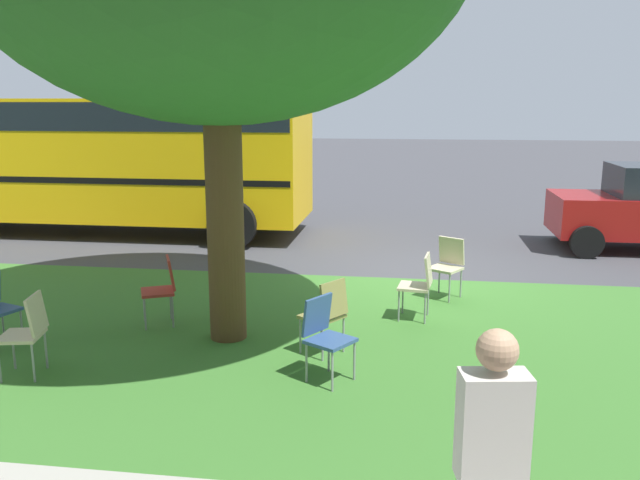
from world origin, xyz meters
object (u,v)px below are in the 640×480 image
Objects in this scene: chair_2 at (447,263)px; chair_4 at (28,329)px; chair_0 at (163,285)px; chair_3 at (420,281)px; chair_7 at (327,311)px; chair_6 at (325,332)px; school_bus at (68,151)px; pedestrian_0 at (490,465)px.

chair_2 is 5.66m from chair_4.
chair_0 is 1.92m from chair_4.
chair_2 is 1.00× the size of chair_3.
chair_7 is at bearing 53.00° from chair_3.
chair_6 is at bearing 148.35° from chair_0.
chair_3 is (-3.26, -0.66, 0.00)m from chair_0.
chair_7 is (-3.00, -1.02, 0.00)m from chair_4.
chair_2 and chair_7 have the same top height.
chair_0 is at bearing -114.12° from chair_4.
chair_4 and chair_7 have the same top height.
chair_0 is 2.33m from chair_7.
school_bus reaches higher than chair_4.
chair_4 is 3.17m from chair_7.
chair_3 is at bearing -86.45° from pedestrian_0.
chair_2 is 2.87m from chair_7.
chair_3 and chair_4 have the same top height.
chair_3 is 9.17m from school_bus.
school_bus is at bearing -64.53° from chair_4.
school_bus reaches higher than chair_6.
chair_6 is at bearing -173.69° from chair_4.
chair_3 is 0.08× the size of school_bus.
chair_4 is at bearing -31.49° from pedestrian_0.
chair_4 is at bearing 38.04° from chair_2.
chair_2 is 1.00× the size of chair_6.
chair_3 is at bearing -168.59° from chair_0.
chair_7 is 3.95m from pedestrian_0.
chair_0 is 1.00× the size of chair_2.
chair_7 is (0.07, -0.68, 0.00)m from chair_6.
chair_0 is 5.70m from pedestrian_0.
chair_2 is 1.00× the size of chair_7.
chair_4 is at bearing 115.47° from school_bus.
school_bus is at bearing -51.96° from pedestrian_0.
chair_3 is 0.52× the size of pedestrian_0.
chair_2 is at bearing -154.68° from chair_0.
chair_7 is at bearing 161.70° from chair_0.
chair_6 is 0.08× the size of school_bus.
school_bus reaches higher than chair_2.
chair_0 is 1.00× the size of chair_6.
chair_7 is 0.52× the size of pedestrian_0.
pedestrian_0 is (-7.89, 10.09, -0.83)m from school_bus.
chair_0 is 4.06m from chair_2.
chair_0 is 2.69m from chair_6.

